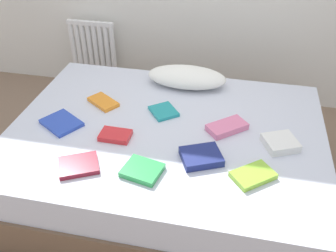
# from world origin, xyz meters

# --- Properties ---
(ground_plane) EXTENTS (8.00, 8.00, 0.00)m
(ground_plane) POSITION_xyz_m (0.00, 0.00, 0.00)
(ground_plane) COLOR #7F6651
(bed) EXTENTS (2.00, 1.50, 0.50)m
(bed) POSITION_xyz_m (0.00, 0.00, 0.25)
(bed) COLOR brown
(bed) RESTS_ON ground
(radiator) EXTENTS (0.44, 0.04, 0.55)m
(radiator) POSITION_xyz_m (-0.97, 1.20, 0.41)
(radiator) COLOR white
(radiator) RESTS_ON ground
(pillow) EXTENTS (0.58, 0.28, 0.14)m
(pillow) POSITION_xyz_m (0.03, 0.56, 0.57)
(pillow) COLOR white
(pillow) RESTS_ON bed
(textbook_green) EXTENTS (0.23, 0.21, 0.03)m
(textbook_green) POSITION_xyz_m (-0.04, -0.42, 0.52)
(textbook_green) COLOR green
(textbook_green) RESTS_ON bed
(textbook_pink) EXTENTS (0.27, 0.26, 0.04)m
(textbook_pink) POSITION_xyz_m (0.37, 0.06, 0.52)
(textbook_pink) COLOR pink
(textbook_pink) RESTS_ON bed
(textbook_teal) EXTENTS (0.23, 0.23, 0.02)m
(textbook_teal) POSITION_xyz_m (-0.05, 0.16, 0.51)
(textbook_teal) COLOR teal
(textbook_teal) RESTS_ON bed
(textbook_orange) EXTENTS (0.25, 0.22, 0.03)m
(textbook_orange) POSITION_xyz_m (-0.49, 0.19, 0.51)
(textbook_orange) COLOR orange
(textbook_orange) RESTS_ON bed
(textbook_blue) EXTENTS (0.30, 0.29, 0.02)m
(textbook_blue) POSITION_xyz_m (-0.66, -0.10, 0.51)
(textbook_blue) COLOR #2847B7
(textbook_blue) RESTS_ON bed
(textbook_lime) EXTENTS (0.26, 0.25, 0.03)m
(textbook_lime) POSITION_xyz_m (0.54, -0.34, 0.52)
(textbook_lime) COLOR #8CC638
(textbook_lime) RESTS_ON bed
(textbook_red) EXTENTS (0.19, 0.13, 0.03)m
(textbook_red) POSITION_xyz_m (-0.28, -0.16, 0.52)
(textbook_red) COLOR red
(textbook_red) RESTS_ON bed
(textbook_maroon) EXTENTS (0.27, 0.25, 0.03)m
(textbook_maroon) POSITION_xyz_m (-0.39, -0.46, 0.51)
(textbook_maroon) COLOR maroon
(textbook_maroon) RESTS_ON bed
(textbook_navy) EXTENTS (0.27, 0.25, 0.05)m
(textbook_navy) POSITION_xyz_m (0.25, -0.25, 0.52)
(textbook_navy) COLOR navy
(textbook_navy) RESTS_ON bed
(textbook_white) EXTENTS (0.24, 0.23, 0.05)m
(textbook_white) POSITION_xyz_m (0.69, -0.04, 0.52)
(textbook_white) COLOR white
(textbook_white) RESTS_ON bed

